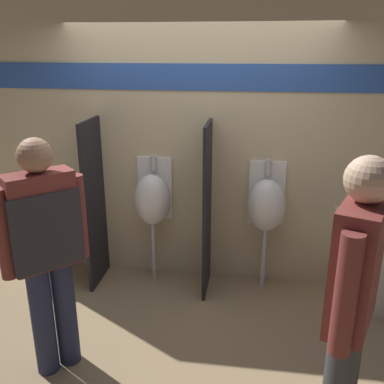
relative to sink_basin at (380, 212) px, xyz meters
name	(u,v)px	position (x,y,z in m)	size (l,w,h in m)	color
ground_plane	(189,303)	(-1.69, -0.34, -0.89)	(16.00, 16.00, 0.00)	#997F5B
display_wall	(198,148)	(-1.69, 0.26, 0.48)	(4.38, 0.07, 2.70)	beige
sink_counter	(381,262)	(0.05, -0.06, -0.47)	(0.81, 0.57, 0.83)	silver
sink_basin	(380,212)	(0.00, 0.00, 0.00)	(0.36, 0.36, 0.24)	white
cell_phone	(362,223)	(-0.19, -0.17, -0.05)	(0.07, 0.14, 0.01)	black
divider_near_counter	(95,204)	(-2.67, -0.03, -0.06)	(0.03, 0.52, 1.65)	black
divider_mid	(207,210)	(-1.56, -0.03, -0.06)	(0.03, 0.52, 1.65)	black
urinal_near_counter	(152,200)	(-2.12, 0.08, -0.02)	(0.36, 0.30, 1.29)	silver
urinal_far	(266,205)	(-1.01, 0.08, -0.02)	(0.36, 0.30, 1.29)	silver
toilet	(45,251)	(-3.22, -0.07, -0.58)	(0.37, 0.53, 0.85)	white
person_in_vest	(45,243)	(-2.54, -1.29, 0.13)	(0.49, 0.49, 1.75)	#282D4C
person_with_lanyard	(352,303)	(-0.61, -1.71, 0.11)	(0.36, 0.59, 1.80)	#3D3D42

